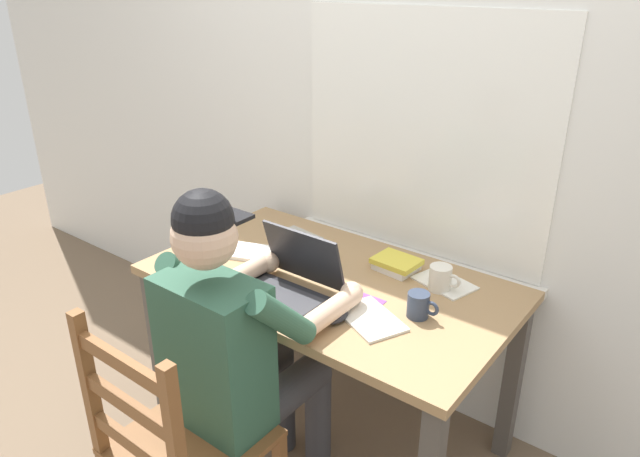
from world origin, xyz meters
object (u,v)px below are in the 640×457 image
(book_stack_main, at_px, (301,245))
(desk, at_px, (329,300))
(computer_mouse, at_px, (337,316))
(book_stack_side, at_px, (396,264))
(seated_person, at_px, (240,345))
(coffee_mug_white, at_px, (441,278))
(landscape_photo_print, at_px, (364,301))
(laptop, at_px, (288,282))
(coffee_mug_dark, at_px, (419,305))
(wooden_chair, at_px, (178,450))

(book_stack_main, bearing_deg, desk, -23.68)
(desk, xyz_separation_m, computer_mouse, (0.20, -0.22, 0.11))
(book_stack_side, bearing_deg, seated_person, -104.47)
(computer_mouse, bearing_deg, seated_person, -129.71)
(coffee_mug_white, height_order, landscape_photo_print, coffee_mug_white)
(computer_mouse, xyz_separation_m, coffee_mug_white, (0.17, 0.39, 0.03))
(laptop, relative_size, computer_mouse, 3.30)
(laptop, relative_size, book_stack_side, 1.88)
(desk, distance_m, book_stack_side, 0.30)
(laptop, xyz_separation_m, landscape_photo_print, (0.24, 0.13, -0.05))
(book_stack_main, bearing_deg, landscape_photo_print, -20.30)
(desk, xyz_separation_m, laptop, (-0.04, -0.19, 0.15))
(computer_mouse, height_order, coffee_mug_dark, coffee_mug_dark)
(book_stack_side, bearing_deg, computer_mouse, -86.01)
(coffee_mug_dark, height_order, book_stack_main, coffee_mug_dark)
(seated_person, height_order, coffee_mug_white, seated_person)
(wooden_chair, height_order, computer_mouse, wooden_chair)
(seated_person, height_order, computer_mouse, seated_person)
(laptop, xyz_separation_m, book_stack_main, (-0.18, 0.28, -0.01))
(coffee_mug_dark, bearing_deg, laptop, -160.06)
(computer_mouse, bearing_deg, wooden_chair, -111.22)
(computer_mouse, distance_m, coffee_mug_white, 0.43)
(book_stack_side, bearing_deg, book_stack_main, -162.43)
(seated_person, relative_size, coffee_mug_dark, 11.22)
(computer_mouse, bearing_deg, coffee_mug_dark, 42.96)
(wooden_chair, bearing_deg, landscape_photo_print, 73.13)
(coffee_mug_dark, bearing_deg, wooden_chair, -119.57)
(laptop, xyz_separation_m, coffee_mug_white, (0.41, 0.37, -0.01))
(seated_person, xyz_separation_m, wooden_chair, (-0.00, -0.28, -0.23))
(computer_mouse, relative_size, coffee_mug_white, 0.84)
(wooden_chair, xyz_separation_m, coffee_mug_dark, (0.41, 0.71, 0.32))
(desk, relative_size, computer_mouse, 13.59)
(desk, relative_size, wooden_chair, 1.43)
(seated_person, bearing_deg, computer_mouse, 50.29)
(seated_person, height_order, landscape_photo_print, seated_person)
(seated_person, xyz_separation_m, landscape_photo_print, (0.21, 0.41, 0.05))
(wooden_chair, xyz_separation_m, book_stack_main, (-0.20, 0.84, 0.31))
(computer_mouse, bearing_deg, desk, 131.94)
(laptop, bearing_deg, coffee_mug_dark, 19.94)
(seated_person, xyz_separation_m, laptop, (-0.03, 0.28, 0.10))
(wooden_chair, bearing_deg, book_stack_main, 103.62)
(wooden_chair, distance_m, landscape_photo_print, 0.77)
(laptop, distance_m, coffee_mug_dark, 0.46)
(computer_mouse, bearing_deg, laptop, 172.81)
(desk, relative_size, coffee_mug_white, 11.45)
(computer_mouse, height_order, landscape_photo_print, computer_mouse)
(desk, height_order, wooden_chair, wooden_chair)
(wooden_chair, distance_m, computer_mouse, 0.64)
(laptop, bearing_deg, seated_person, -84.24)
(laptop, distance_m, computer_mouse, 0.24)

